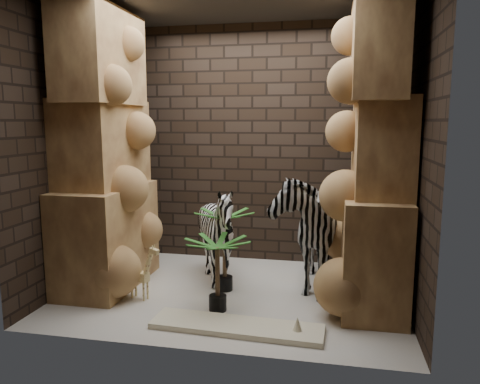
% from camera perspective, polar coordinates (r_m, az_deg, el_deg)
% --- Properties ---
extents(floor, '(3.50, 3.50, 0.00)m').
position_cam_1_polar(floor, '(4.95, -1.11, -12.51)').
color(floor, beige).
rests_on(floor, ground).
extents(wall_back, '(3.50, 0.00, 3.50)m').
position_cam_1_polar(wall_back, '(5.84, 1.52, 5.88)').
color(wall_back, black).
rests_on(wall_back, ground).
extents(wall_front, '(3.50, 0.00, 3.50)m').
position_cam_1_polar(wall_front, '(3.41, -5.74, 3.73)').
color(wall_front, black).
rests_on(wall_front, ground).
extents(wall_left, '(0.00, 3.00, 3.00)m').
position_cam_1_polar(wall_left, '(5.28, -20.10, 5.03)').
color(wall_left, black).
rests_on(wall_left, ground).
extents(wall_right, '(0.00, 3.00, 3.00)m').
position_cam_1_polar(wall_right, '(4.57, 20.85, 4.48)').
color(wall_right, black).
rests_on(wall_right, ground).
extents(rock_pillar_left, '(0.68, 1.30, 3.00)m').
position_cam_1_polar(rock_pillar_left, '(5.11, -16.74, 5.08)').
color(rock_pillar_left, '#DAB36C').
rests_on(rock_pillar_left, floor).
extents(rock_pillar_right, '(0.58, 1.25, 3.00)m').
position_cam_1_polar(rock_pillar_right, '(4.53, 16.72, 4.65)').
color(rock_pillar_right, '#DAB36C').
rests_on(rock_pillar_right, floor).
extents(zebra_right, '(0.70, 1.29, 1.52)m').
position_cam_1_polar(zebra_right, '(5.04, 8.31, -3.19)').
color(zebra_right, white).
rests_on(zebra_right, floor).
extents(zebra_left, '(1.23, 1.37, 1.03)m').
position_cam_1_polar(zebra_left, '(5.03, -2.75, -5.98)').
color(zebra_left, white).
rests_on(zebra_left, floor).
extents(giraffe_toy, '(0.33, 0.19, 0.61)m').
position_cam_1_polar(giraffe_toy, '(4.82, -12.51, -9.51)').
color(giraffe_toy, '#FFE79A').
rests_on(giraffe_toy, floor).
extents(palm_front, '(0.36, 0.36, 0.89)m').
position_cam_1_polar(palm_front, '(4.89, -1.94, -7.26)').
color(palm_front, '#156313').
rests_on(palm_front, floor).
extents(palm_back, '(0.36, 0.36, 0.72)m').
position_cam_1_polar(palm_back, '(4.41, -2.83, -10.23)').
color(palm_back, '#156313').
rests_on(palm_back, floor).
extents(surfboard, '(1.53, 0.44, 0.05)m').
position_cam_1_polar(surfboard, '(4.16, -0.42, -16.46)').
color(surfboard, '#FDF4CE').
rests_on(surfboard, floor).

